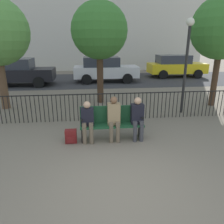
% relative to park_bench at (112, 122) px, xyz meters
% --- Properties ---
extents(ground_plane, '(80.00, 80.00, 0.00)m').
position_rel_park_bench_xyz_m(ground_plane, '(0.00, -2.37, -0.49)').
color(ground_plane, '#706656').
extents(park_bench, '(1.75, 0.45, 0.92)m').
position_rel_park_bench_xyz_m(park_bench, '(0.00, 0.00, 0.00)').
color(park_bench, '#194728').
rests_on(park_bench, ground).
extents(seated_person_0, '(0.34, 0.39, 1.12)m').
position_rel_park_bench_xyz_m(seated_person_0, '(-0.67, -0.13, 0.13)').
color(seated_person_0, brown).
rests_on(seated_person_0, ground).
extents(seated_person_1, '(0.34, 0.39, 1.24)m').
position_rel_park_bench_xyz_m(seated_person_1, '(0.05, -0.13, 0.19)').
color(seated_person_1, brown).
rests_on(seated_person_1, ground).
extents(seated_person_2, '(0.34, 0.39, 1.20)m').
position_rel_park_bench_xyz_m(seated_person_2, '(0.70, -0.13, 0.17)').
color(seated_person_2, '#3D3D42').
rests_on(seated_person_2, ground).
extents(backpack, '(0.31, 0.22, 0.37)m').
position_rel_park_bench_xyz_m(backpack, '(-1.13, -0.19, -0.31)').
color(backpack, maroon).
rests_on(backpack, ground).
extents(fence_railing, '(9.01, 0.03, 0.95)m').
position_rel_park_bench_xyz_m(fence_railing, '(-0.02, 1.51, 0.07)').
color(fence_railing, black).
rests_on(fence_railing, ground).
extents(tree_1, '(2.32, 2.32, 4.19)m').
position_rel_park_bench_xyz_m(tree_1, '(-0.10, 3.82, 2.51)').
color(tree_1, '#422D1E').
rests_on(tree_1, ground).
extents(tree_2, '(2.42, 2.42, 4.32)m').
position_rel_park_bench_xyz_m(tree_2, '(4.59, 2.83, 2.60)').
color(tree_2, '#422D1E').
rests_on(tree_2, ground).
extents(lamp_post, '(0.28, 0.28, 3.38)m').
position_rel_park_bench_xyz_m(lamp_post, '(2.91, 2.02, 1.77)').
color(lamp_post, black).
rests_on(lamp_post, ground).
extents(street_surface, '(24.00, 6.00, 0.01)m').
position_rel_park_bench_xyz_m(street_surface, '(0.00, 9.63, -0.49)').
color(street_surface, '#333335').
rests_on(street_surface, ground).
extents(parked_car_0, '(4.20, 1.94, 1.62)m').
position_rel_park_bench_xyz_m(parked_car_0, '(0.48, 8.93, 0.35)').
color(parked_car_0, silver).
rests_on(parked_car_0, ground).
extents(parked_car_1, '(4.20, 1.94, 1.62)m').
position_rel_park_bench_xyz_m(parked_car_1, '(5.92, 10.36, 0.35)').
color(parked_car_1, yellow).
rests_on(parked_car_1, ground).
extents(parked_car_2, '(4.20, 1.94, 1.62)m').
position_rel_park_bench_xyz_m(parked_car_2, '(-4.90, 8.21, 0.35)').
color(parked_car_2, black).
rests_on(parked_car_2, ground).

